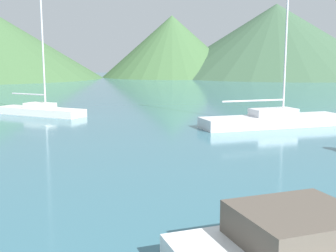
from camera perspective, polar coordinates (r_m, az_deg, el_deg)
sailboat_middle at (r=24.47m, az=14.03°, el=0.95°), size 8.58×2.82×10.16m
sailboat_outer at (r=29.94m, az=-16.94°, el=2.28°), size 6.27×5.30×11.43m
hill_east at (r=91.66m, az=0.53°, el=10.74°), size 29.87×29.87×12.96m
hill_far_east at (r=96.34m, az=14.35°, el=11.16°), size 50.09×50.09×15.56m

